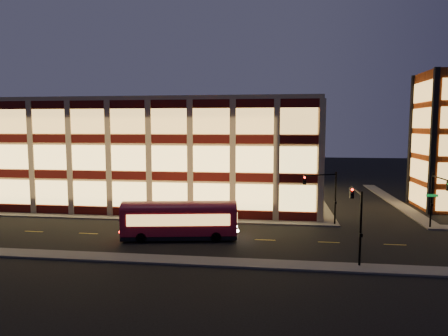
# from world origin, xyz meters

# --- Properties ---
(ground) EXTENTS (200.00, 200.00, 0.00)m
(ground) POSITION_xyz_m (0.00, 0.00, 0.00)
(ground) COLOR black
(ground) RESTS_ON ground
(sidewalk_office_south) EXTENTS (54.00, 2.00, 0.15)m
(sidewalk_office_south) POSITION_xyz_m (-3.00, 1.00, 0.07)
(sidewalk_office_south) COLOR #514F4C
(sidewalk_office_south) RESTS_ON ground
(sidewalk_office_east) EXTENTS (2.00, 30.00, 0.15)m
(sidewalk_office_east) POSITION_xyz_m (23.00, 17.00, 0.07)
(sidewalk_office_east) COLOR #514F4C
(sidewalk_office_east) RESTS_ON ground
(sidewalk_tower_west) EXTENTS (2.00, 30.00, 0.15)m
(sidewalk_tower_west) POSITION_xyz_m (34.00, 17.00, 0.07)
(sidewalk_tower_west) COLOR #514F4C
(sidewalk_tower_west) RESTS_ON ground
(sidewalk_near) EXTENTS (100.00, 2.00, 0.15)m
(sidewalk_near) POSITION_xyz_m (0.00, -13.00, 0.07)
(sidewalk_near) COLOR #514F4C
(sidewalk_near) RESTS_ON ground
(office_building) EXTENTS (50.45, 30.45, 14.50)m
(office_building) POSITION_xyz_m (-2.91, 16.91, 7.25)
(office_building) COLOR tan
(office_building) RESTS_ON ground
(traffic_signal_far) EXTENTS (3.79, 1.87, 6.00)m
(traffic_signal_far) POSITION_xyz_m (22.21, 0.24, 4.11)
(traffic_signal_far) COLOR black
(traffic_signal_far) RESTS_ON ground
(traffic_signal_right) EXTENTS (1.20, 4.37, 6.00)m
(traffic_signal_right) POSITION_xyz_m (33.50, -0.62, 4.10)
(traffic_signal_right) COLOR black
(traffic_signal_right) RESTS_ON ground
(traffic_signal_near) EXTENTS (0.32, 4.45, 6.00)m
(traffic_signal_near) POSITION_xyz_m (23.50, -11.03, 4.13)
(traffic_signal_near) COLOR black
(traffic_signal_near) RESTS_ON ground
(trolley_bus) EXTENTS (11.30, 4.51, 3.72)m
(trolley_bus) POSITION_xyz_m (7.75, -6.70, 2.06)
(trolley_bus) COLOR maroon
(trolley_bus) RESTS_ON ground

